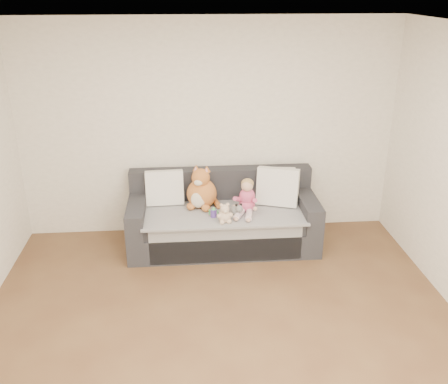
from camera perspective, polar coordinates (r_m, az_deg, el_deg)
The scene contains 10 objects.
room_shell at distance 4.04m, azimuth -0.16°, elevation -0.79°, with size 5.00×5.00×5.00m.
sofa at distance 5.95m, azimuth -0.15°, elevation -3.21°, with size 2.20×0.94×0.85m.
cushion_left at distance 5.95m, azimuth -6.81°, elevation 0.50°, with size 0.45×0.22×0.42m.
cushion_right_back at distance 6.11m, azimuth 6.12°, elevation 1.03°, with size 0.44×0.24×0.40m.
cushion_right_front at distance 5.92m, azimuth 6.16°, elevation 0.60°, with size 0.53×0.37×0.46m.
toddler at distance 5.70m, azimuth 2.59°, elevation -0.77°, with size 0.28×0.41×0.40m.
plush_cat at distance 5.84m, azimuth -2.59°, elevation 0.09°, with size 0.41×0.37×0.53m.
teddy_bear at distance 5.48m, azimuth 0.08°, elevation -2.61°, with size 0.18×0.14×0.23m.
plush_cow at distance 5.65m, azimuth 1.49°, elevation -2.04°, with size 0.14×0.21×0.17m.
sippy_cup at distance 5.62m, azimuth -1.19°, elevation -2.28°, with size 0.11×0.09×0.12m.
Camera 1 is at (-0.29, -3.27, 2.91)m, focal length 40.00 mm.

